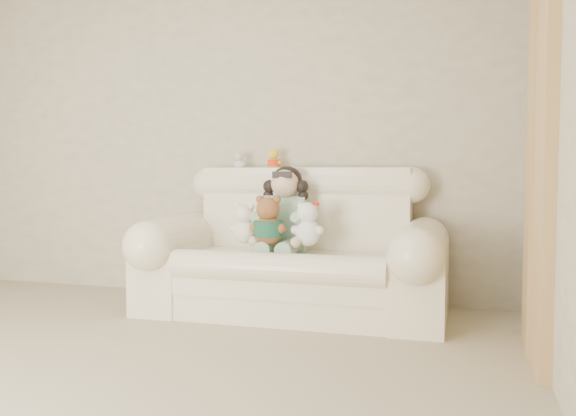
% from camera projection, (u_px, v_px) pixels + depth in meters
% --- Properties ---
extents(floor, '(5.00, 5.00, 0.00)m').
position_uv_depth(floor, '(0.00, 411.00, 2.51)').
color(floor, tan).
rests_on(floor, ground).
extents(wall_back, '(4.50, 0.00, 4.50)m').
position_uv_depth(wall_back, '(226.00, 134.00, 4.82)').
color(wall_back, beige).
rests_on(wall_back, ground).
extents(sofa, '(2.10, 0.95, 1.03)m').
position_uv_depth(sofa, '(292.00, 241.00, 4.19)').
color(sofa, '#FFF1CD').
rests_on(sofa, floor).
extents(door_panel, '(0.06, 0.90, 2.10)m').
position_uv_depth(door_panel, '(539.00, 162.00, 3.15)').
color(door_panel, '#9D6F43').
rests_on(door_panel, floor).
extents(seated_child, '(0.43, 0.50, 0.63)m').
position_uv_depth(seated_child, '(285.00, 209.00, 4.27)').
color(seated_child, '#2E783D').
rests_on(seated_child, sofa).
extents(brown_teddy, '(0.29, 0.25, 0.40)m').
position_uv_depth(brown_teddy, '(268.00, 216.00, 4.05)').
color(brown_teddy, brown).
rests_on(brown_teddy, sofa).
extents(white_cat, '(0.26, 0.23, 0.36)m').
position_uv_depth(white_cat, '(308.00, 219.00, 4.04)').
color(white_cat, white).
rests_on(white_cat, sofa).
extents(cream_teddy, '(0.22, 0.18, 0.32)m').
position_uv_depth(cream_teddy, '(245.00, 220.00, 4.18)').
color(cream_teddy, white).
rests_on(cream_teddy, sofa).
extents(yellow_mini_bear, '(0.12, 0.10, 0.19)m').
position_uv_depth(yellow_mini_bear, '(274.00, 157.00, 4.57)').
color(yellow_mini_bear, yellow).
rests_on(yellow_mini_bear, sofa).
extents(grey_mini_plush, '(0.12, 0.10, 0.16)m').
position_uv_depth(grey_mini_plush, '(240.00, 159.00, 4.64)').
color(grey_mini_plush, silver).
rests_on(grey_mini_plush, sofa).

